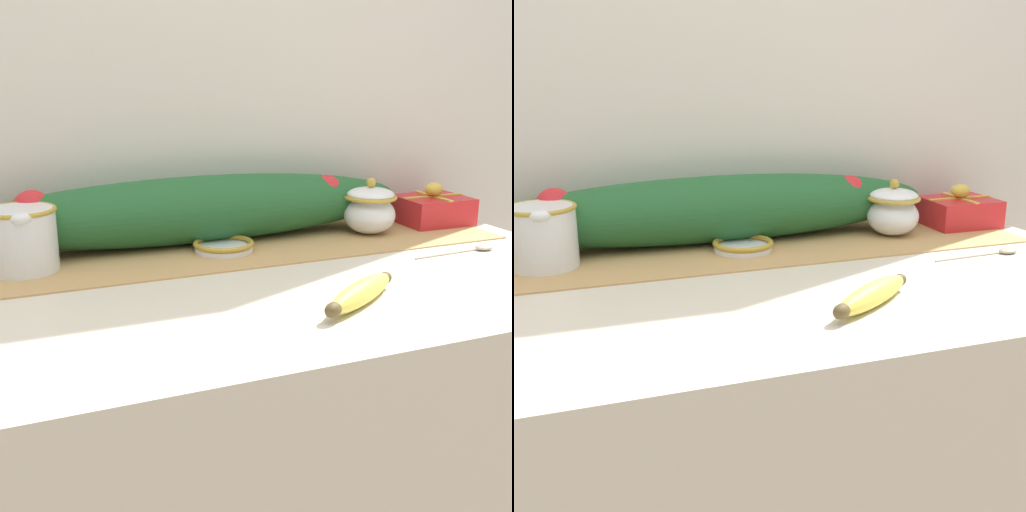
% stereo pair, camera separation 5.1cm
% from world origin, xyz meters
% --- Properties ---
extents(back_wall, '(2.10, 0.04, 2.40)m').
position_xyz_m(back_wall, '(0.00, 0.35, 1.20)').
color(back_wall, silver).
rests_on(back_wall, ground_plane).
extents(table_runner, '(1.19, 0.27, 0.00)m').
position_xyz_m(table_runner, '(0.00, 0.19, 0.92)').
color(table_runner, tan).
rests_on(table_runner, countertop).
extents(cream_pitcher, '(0.12, 0.14, 0.11)m').
position_xyz_m(cream_pitcher, '(-0.34, 0.19, 0.98)').
color(cream_pitcher, white).
rests_on(cream_pitcher, countertop).
extents(sugar_bowl, '(0.11, 0.11, 0.12)m').
position_xyz_m(sugar_bowl, '(0.35, 0.19, 0.97)').
color(sugar_bowl, white).
rests_on(sugar_bowl, countertop).
extents(small_dish, '(0.12, 0.12, 0.02)m').
position_xyz_m(small_dish, '(0.02, 0.17, 0.93)').
color(small_dish, white).
rests_on(small_dish, countertop).
extents(banana, '(0.18, 0.13, 0.04)m').
position_xyz_m(banana, '(0.11, -0.17, 0.93)').
color(banana, '#DBCC4C').
rests_on(banana, countertop).
extents(spoon, '(0.18, 0.03, 0.01)m').
position_xyz_m(spoon, '(0.48, 0.00, 0.92)').
color(spoon, '#A89E89').
rests_on(spoon, countertop).
extents(gift_box, '(0.15, 0.13, 0.09)m').
position_xyz_m(gift_box, '(0.53, 0.22, 0.95)').
color(gift_box, red).
rests_on(gift_box, countertop).
extents(poinsettia_garland, '(0.90, 0.15, 0.13)m').
position_xyz_m(poinsettia_garland, '(-0.00, 0.26, 0.99)').
color(poinsettia_garland, '#235B2D').
rests_on(poinsettia_garland, countertop).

